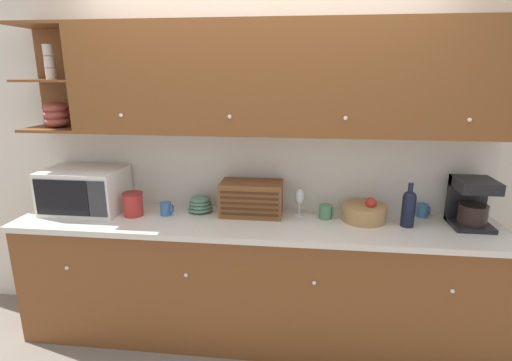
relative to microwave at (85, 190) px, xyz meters
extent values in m
plane|color=slate|center=(1.26, 0.23, -1.07)|extent=(24.00, 24.00, 0.00)
cube|color=silver|center=(1.26, 0.26, 0.23)|extent=(5.71, 0.06, 2.60)
cube|color=brown|center=(1.26, -0.07, -0.63)|extent=(3.31, 0.58, 0.87)
cube|color=silver|center=(1.26, -0.08, -0.18)|extent=(3.33, 0.61, 0.04)
sphere|color=white|center=(0.02, -0.36, -0.44)|extent=(0.03, 0.03, 0.03)
sphere|color=white|center=(0.85, -0.36, -0.44)|extent=(0.03, 0.03, 0.03)
sphere|color=white|center=(1.68, -0.36, -0.44)|extent=(0.03, 0.03, 0.03)
sphere|color=white|center=(2.51, -0.36, -0.44)|extent=(0.03, 0.03, 0.03)
cube|color=silver|center=(1.26, 0.22, 0.14)|extent=(3.31, 0.01, 0.59)
cube|color=brown|center=(1.47, 0.05, 0.79)|extent=(2.89, 0.35, 0.72)
cube|color=brown|center=(-0.18, 0.22, 0.79)|extent=(0.42, 0.02, 0.72)
cube|color=brown|center=(-0.18, 0.05, 0.44)|extent=(0.42, 0.35, 0.02)
cube|color=brown|center=(-0.18, 0.05, 0.78)|extent=(0.42, 0.35, 0.02)
cube|color=brown|center=(-0.18, 0.05, 1.15)|extent=(0.42, 0.35, 0.02)
sphere|color=white|center=(0.39, -0.13, 0.56)|extent=(0.03, 0.03, 0.03)
sphere|color=white|center=(1.11, -0.13, 0.56)|extent=(0.03, 0.03, 0.03)
sphere|color=white|center=(1.83, -0.13, 0.56)|extent=(0.03, 0.03, 0.03)
sphere|color=white|center=(2.56, -0.13, 0.56)|extent=(0.03, 0.03, 0.03)
ellipsoid|color=#9E473D|center=(-0.18, 0.05, 0.49)|extent=(0.18, 0.18, 0.08)
ellipsoid|color=#9E473D|center=(-0.18, 0.05, 0.54)|extent=(0.18, 0.18, 0.08)
ellipsoid|color=#9E473D|center=(-0.18, 0.05, 0.59)|extent=(0.18, 0.18, 0.08)
cylinder|color=silver|center=(-0.18, 0.05, 0.82)|extent=(0.07, 0.07, 0.08)
cylinder|color=silver|center=(-0.18, 0.05, 0.90)|extent=(0.07, 0.07, 0.08)
cylinder|color=silver|center=(-0.18, 0.05, 0.98)|extent=(0.07, 0.07, 0.08)
cube|color=silver|center=(0.00, 0.00, 0.00)|extent=(0.55, 0.40, 0.32)
cube|color=black|center=(-0.06, -0.20, 0.00)|extent=(0.39, 0.01, 0.25)
cube|color=#2D2D33|center=(0.20, -0.20, 0.00)|extent=(0.12, 0.01, 0.25)
cylinder|color=#B22D28|center=(0.39, -0.06, -0.08)|extent=(0.14, 0.14, 0.16)
cylinder|color=maroon|center=(0.39, -0.06, 0.01)|extent=(0.14, 0.14, 0.01)
cylinder|color=#38669E|center=(0.62, -0.02, -0.11)|extent=(0.08, 0.08, 0.09)
torus|color=#38669E|center=(0.66, -0.02, -0.11)|extent=(0.01, 0.06, 0.06)
ellipsoid|color=slate|center=(0.84, 0.07, -0.14)|extent=(0.18, 0.18, 0.04)
ellipsoid|color=slate|center=(0.84, 0.07, -0.11)|extent=(0.17, 0.17, 0.04)
ellipsoid|color=slate|center=(0.84, 0.07, -0.09)|extent=(0.16, 0.16, 0.04)
ellipsoid|color=slate|center=(0.84, 0.07, -0.06)|extent=(0.15, 0.15, 0.04)
cube|color=brown|center=(1.23, 0.06, -0.04)|extent=(0.44, 0.24, 0.24)
cube|color=#432713|center=(1.23, -0.06, -0.11)|extent=(0.40, 0.01, 0.02)
cube|color=#432713|center=(1.23, -0.06, -0.08)|extent=(0.40, 0.01, 0.02)
cube|color=#432713|center=(1.23, -0.06, -0.04)|extent=(0.40, 0.01, 0.02)
cube|color=#432713|center=(1.23, -0.06, 0.00)|extent=(0.40, 0.01, 0.02)
cube|color=#432713|center=(1.23, -0.06, 0.04)|extent=(0.40, 0.01, 0.02)
cylinder|color=silver|center=(1.57, 0.08, -0.16)|extent=(0.06, 0.06, 0.01)
cylinder|color=silver|center=(1.57, 0.08, -0.11)|extent=(0.01, 0.01, 0.08)
ellipsoid|color=silver|center=(1.57, 0.08, -0.02)|extent=(0.07, 0.07, 0.11)
cylinder|color=#4C845B|center=(1.75, 0.05, -0.11)|extent=(0.09, 0.09, 0.10)
torus|color=#4C845B|center=(1.80, 0.05, -0.11)|extent=(0.01, 0.07, 0.07)
cylinder|color=#A87F4C|center=(2.01, 0.03, -0.10)|extent=(0.30, 0.30, 0.11)
sphere|color=red|center=(2.05, 0.01, -0.02)|extent=(0.08, 0.08, 0.08)
cylinder|color=black|center=(2.29, -0.04, -0.06)|extent=(0.09, 0.09, 0.20)
sphere|color=black|center=(2.29, -0.04, 0.04)|extent=(0.09, 0.09, 0.09)
cylinder|color=black|center=(2.29, -0.04, 0.10)|extent=(0.03, 0.03, 0.07)
cylinder|color=#38669E|center=(2.44, 0.16, -0.11)|extent=(0.08, 0.08, 0.09)
torus|color=#38669E|center=(2.48, 0.16, -0.11)|extent=(0.01, 0.06, 0.06)
cube|color=black|center=(2.70, 0.00, -0.14)|extent=(0.25, 0.27, 0.03)
cylinder|color=black|center=(2.70, -0.02, -0.06)|extent=(0.18, 0.18, 0.13)
cube|color=black|center=(2.70, 0.11, 0.00)|extent=(0.25, 0.06, 0.33)
cube|color=black|center=(2.70, 0.00, 0.13)|extent=(0.25, 0.27, 0.07)
camera|label=1|loc=(1.58, -2.64, 0.83)|focal=28.00mm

